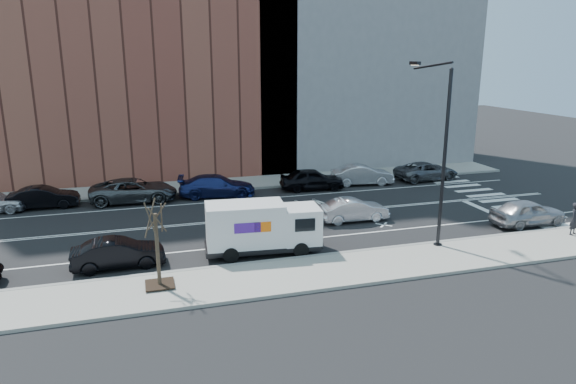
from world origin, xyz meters
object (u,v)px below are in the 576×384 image
far_parked_b (44,197)px  pedestrian (575,219)px  fedex_van (262,227)px  near_parked_front (528,212)px  driving_sedan (354,210)px

far_parked_b → pedestrian: bearing=-117.2°
fedex_van → near_parked_front: bearing=4.9°
driving_sedan → near_parked_front: near_parked_front is taller
driving_sedan → pedestrian: size_ratio=2.31×
far_parked_b → near_parked_front: near_parked_front is taller
far_parked_b → pedestrian: (28.54, -14.17, 0.33)m
driving_sedan → near_parked_front: bearing=-110.9°
fedex_van → pedestrian: (16.82, -2.50, -0.33)m
driving_sedan → near_parked_front: (9.40, -3.59, 0.08)m
fedex_van → pedestrian: size_ratio=3.29×
near_parked_front → fedex_van: bearing=88.5°
near_parked_front → pedestrian: 2.63m
fedex_van → driving_sedan: fedex_van is taller
far_parked_b → driving_sedan: 19.94m
fedex_van → far_parked_b: fedex_van is taller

